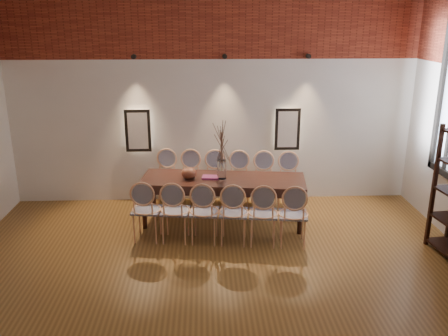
{
  "coord_description": "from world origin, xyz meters",
  "views": [
    {
      "loc": [
        -0.16,
        -4.61,
        3.19
      ],
      "look_at": [
        0.13,
        2.04,
        1.05
      ],
      "focal_mm": 38.0,
      "sensor_mm": 36.0,
      "label": 1
    }
  ],
  "objects_px": {
    "chair_far_e": "(263,182)",
    "chair_near_a": "(147,210)",
    "dining_table": "(223,200)",
    "chair_far_a": "(165,179)",
    "chair_far_d": "(239,181)",
    "chair_near_d": "(234,212)",
    "bowl": "(189,173)",
    "vase": "(222,169)",
    "chair_near_e": "(263,213)",
    "chair_far_f": "(288,182)",
    "chair_near_b": "(175,211)",
    "chair_near_c": "(204,212)",
    "book": "(210,177)",
    "chair_far_b": "(190,180)",
    "chair_near_f": "(293,214)",
    "chair_far_c": "(214,180)"
  },
  "relations": [
    {
      "from": "chair_near_a",
      "to": "chair_far_f",
      "type": "bearing_deg",
      "value": 32.92
    },
    {
      "from": "dining_table",
      "to": "chair_near_d",
      "type": "bearing_deg",
      "value": -72.83
    },
    {
      "from": "chair_near_d",
      "to": "chair_near_f",
      "type": "bearing_deg",
      "value": -0.0
    },
    {
      "from": "chair_far_e",
      "to": "vase",
      "type": "xyz_separation_m",
      "value": [
        -0.74,
        -0.61,
        0.43
      ]
    },
    {
      "from": "bowl",
      "to": "chair_far_a",
      "type": "bearing_deg",
      "value": 118.96
    },
    {
      "from": "dining_table",
      "to": "chair_near_e",
      "type": "distance_m",
      "value": 0.95
    },
    {
      "from": "chair_near_c",
      "to": "chair_far_f",
      "type": "xyz_separation_m",
      "value": [
        1.45,
        1.22,
        0.0
      ]
    },
    {
      "from": "chair_near_c",
      "to": "vase",
      "type": "distance_m",
      "value": 0.84
    },
    {
      "from": "chair_far_b",
      "to": "chair_near_a",
      "type": "bearing_deg",
      "value": 72.83
    },
    {
      "from": "chair_near_b",
      "to": "chair_near_f",
      "type": "bearing_deg",
      "value": 0.0
    },
    {
      "from": "book",
      "to": "chair_far_a",
      "type": "bearing_deg",
      "value": 134.05
    },
    {
      "from": "chair_near_b",
      "to": "chair_far_f",
      "type": "height_order",
      "value": "same"
    },
    {
      "from": "chair_near_a",
      "to": "chair_near_d",
      "type": "height_order",
      "value": "same"
    },
    {
      "from": "chair_near_b",
      "to": "bowl",
      "type": "distance_m",
      "value": 0.75
    },
    {
      "from": "chair_near_c",
      "to": "chair_far_b",
      "type": "xyz_separation_m",
      "value": [
        -0.25,
        1.43,
        0.0
      ]
    },
    {
      "from": "chair_near_a",
      "to": "book",
      "type": "height_order",
      "value": "chair_near_a"
    },
    {
      "from": "chair_near_f",
      "to": "vase",
      "type": "xyz_separation_m",
      "value": [
        -1.0,
        0.82,
        0.43
      ]
    },
    {
      "from": "chair_near_b",
      "to": "chair_far_c",
      "type": "relative_size",
      "value": 1.0
    },
    {
      "from": "chair_near_e",
      "to": "chair_far_d",
      "type": "height_order",
      "value": "same"
    },
    {
      "from": "chair_far_e",
      "to": "chair_far_f",
      "type": "distance_m",
      "value": 0.43
    },
    {
      "from": "chair_far_d",
      "to": "chair_far_e",
      "type": "height_order",
      "value": "same"
    },
    {
      "from": "chair_near_b",
      "to": "bowl",
      "type": "xyz_separation_m",
      "value": [
        0.19,
        0.62,
        0.37
      ]
    },
    {
      "from": "chair_far_f",
      "to": "chair_far_b",
      "type": "bearing_deg",
      "value": 0.0
    },
    {
      "from": "chair_near_e",
      "to": "chair_far_d",
      "type": "bearing_deg",
      "value": 107.17
    },
    {
      "from": "vase",
      "to": "chair_near_e",
      "type": "bearing_deg",
      "value": -53.43
    },
    {
      "from": "chair_far_d",
      "to": "bowl",
      "type": "bearing_deg",
      "value": 44.99
    },
    {
      "from": "chair_near_c",
      "to": "chair_far_c",
      "type": "xyz_separation_m",
      "value": [
        0.17,
        1.37,
        0.0
      ]
    },
    {
      "from": "book",
      "to": "chair_near_f",
      "type": "bearing_deg",
      "value": -35.42
    },
    {
      "from": "chair_far_e",
      "to": "chair_near_b",
      "type": "bearing_deg",
      "value": 47.18
    },
    {
      "from": "chair_far_d",
      "to": "book",
      "type": "height_order",
      "value": "chair_far_d"
    },
    {
      "from": "chair_far_f",
      "to": "chair_far_a",
      "type": "bearing_deg",
      "value": 0.0
    },
    {
      "from": "dining_table",
      "to": "chair_far_e",
      "type": "distance_m",
      "value": 0.95
    },
    {
      "from": "chair_far_a",
      "to": "bowl",
      "type": "height_order",
      "value": "chair_far_a"
    },
    {
      "from": "chair_far_e",
      "to": "chair_near_a",
      "type": "bearing_deg",
      "value": 38.98
    },
    {
      "from": "chair_far_d",
      "to": "book",
      "type": "distance_m",
      "value": 0.87
    },
    {
      "from": "chair_far_e",
      "to": "book",
      "type": "relative_size",
      "value": 3.62
    },
    {
      "from": "chair_far_e",
      "to": "bowl",
      "type": "relative_size",
      "value": 3.92
    },
    {
      "from": "dining_table",
      "to": "chair_far_a",
      "type": "height_order",
      "value": "chair_far_a"
    },
    {
      "from": "chair_near_c",
      "to": "chair_far_a",
      "type": "relative_size",
      "value": 1.0
    },
    {
      "from": "bowl",
      "to": "chair_near_e",
      "type": "bearing_deg",
      "value": -35.87
    },
    {
      "from": "book",
      "to": "dining_table",
      "type": "bearing_deg",
      "value": -3.9
    },
    {
      "from": "chair_near_f",
      "to": "bowl",
      "type": "xyz_separation_m",
      "value": [
        -1.51,
        0.84,
        0.37
      ]
    },
    {
      "from": "chair_far_d",
      "to": "chair_near_a",
      "type": "bearing_deg",
      "value": 47.18
    },
    {
      "from": "dining_table",
      "to": "chair_far_d",
      "type": "relative_size",
      "value": 2.73
    },
    {
      "from": "dining_table",
      "to": "chair_far_d",
      "type": "bearing_deg",
      "value": 72.83
    },
    {
      "from": "chair_far_a",
      "to": "chair_near_d",
      "type": "bearing_deg",
      "value": 132.82
    },
    {
      "from": "chair_near_d",
      "to": "chair_far_b",
      "type": "xyz_separation_m",
      "value": [
        -0.68,
        1.48,
        0.0
      ]
    },
    {
      "from": "dining_table",
      "to": "chair_near_d",
      "type": "xyz_separation_m",
      "value": [
        0.13,
        -0.71,
        0.09
      ]
    },
    {
      "from": "chair_near_e",
      "to": "chair_near_c",
      "type": "bearing_deg",
      "value": 180.0
    },
    {
      "from": "chair_near_b",
      "to": "chair_far_d",
      "type": "xyz_separation_m",
      "value": [
        1.02,
        1.27,
        0.0
      ]
    }
  ]
}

